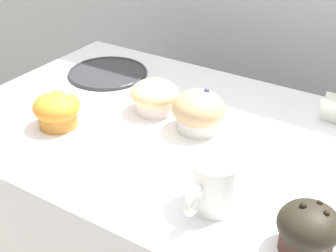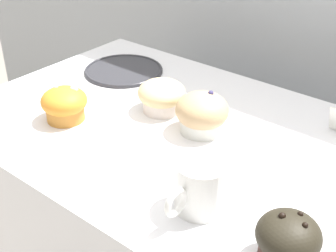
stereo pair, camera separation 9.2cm
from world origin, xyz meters
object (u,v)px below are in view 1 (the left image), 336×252
muffin_front_center (198,112)px  muffin_back_right (154,96)px  coffee_cup (214,182)px  serving_plate (108,73)px  muffin_front_left (57,110)px  muffin_back_left (308,229)px

muffin_front_center → muffin_back_right: size_ratio=1.03×
muffin_back_right → coffee_cup: 0.34m
coffee_cup → muffin_back_right: bearing=140.4°
coffee_cup → serving_plate: bearing=146.4°
muffin_front_left → serving_plate: bearing=106.5°
muffin_front_left → muffin_back_right: bearing=49.9°
muffin_front_center → serving_plate: muffin_front_center is taller
muffin_back_right → serving_plate: bearing=155.1°
muffin_front_left → muffin_back_left: bearing=-7.3°
muffin_front_left → coffee_cup: 0.41m
muffin_back_right → muffin_front_left: muffin_front_left is taller
muffin_front_center → muffin_front_left: size_ratio=1.11×
serving_plate → coffee_cup: bearing=-33.6°
coffee_cup → muffin_front_center: bearing=125.0°
muffin_front_left → coffee_cup: size_ratio=0.75×
muffin_back_left → coffee_cup: coffee_cup is taller
muffin_back_left → coffee_cup: 0.17m
muffin_front_center → coffee_cup: 0.25m
muffin_back_left → muffin_back_right: muffin_back_left is taller
muffin_back_left → muffin_back_right: bearing=151.1°
muffin_back_right → muffin_front_center: bearing=-7.7°
muffin_front_left → coffee_cup: bearing=-7.6°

